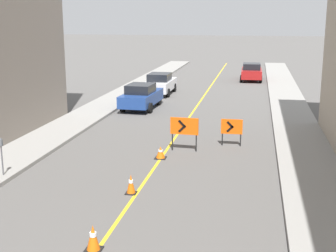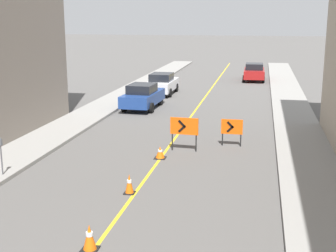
{
  "view_description": "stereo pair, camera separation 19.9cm",
  "coord_description": "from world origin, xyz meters",
  "px_view_note": "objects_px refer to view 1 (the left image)",
  "views": [
    {
      "loc": [
        3.74,
        1.85,
        5.72
      ],
      "look_at": [
        -0.01,
        21.65,
        1.0
      ],
      "focal_mm": 50.0,
      "sensor_mm": 36.0,
      "label": 1
    },
    {
      "loc": [
        3.94,
        1.89,
        5.72
      ],
      "look_at": [
        -0.01,
        21.65,
        1.0
      ],
      "focal_mm": 50.0,
      "sensor_mm": 36.0,
      "label": 2
    }
  ],
  "objects_px": {
    "parked_car_curb_mid": "(160,84)",
    "traffic_cone_third": "(93,238)",
    "parking_meter_near_curb": "(1,149)",
    "arrow_barricade_primary": "(184,127)",
    "parked_car_curb_near": "(141,96)",
    "arrow_barricade_secondary": "(232,128)",
    "parked_car_curb_far": "(252,72)",
    "traffic_cone_fifth": "(160,153)",
    "traffic_cone_fourth": "(131,184)"
  },
  "relations": [
    {
      "from": "traffic_cone_fourth",
      "to": "traffic_cone_third",
      "type": "bearing_deg",
      "value": -88.73
    },
    {
      "from": "traffic_cone_fifth",
      "to": "parking_meter_near_curb",
      "type": "height_order",
      "value": "parking_meter_near_curb"
    },
    {
      "from": "arrow_barricade_primary",
      "to": "parked_car_curb_near",
      "type": "xyz_separation_m",
      "value": [
        -4.16,
        9.01,
        -0.25
      ]
    },
    {
      "from": "traffic_cone_third",
      "to": "traffic_cone_fifth",
      "type": "relative_size",
      "value": 1.35
    },
    {
      "from": "parked_car_curb_near",
      "to": "parked_car_curb_far",
      "type": "xyz_separation_m",
      "value": [
        6.68,
        14.93,
        0.0
      ]
    },
    {
      "from": "traffic_cone_fourth",
      "to": "parked_car_curb_far",
      "type": "distance_m",
      "value": 29.5
    },
    {
      "from": "traffic_cone_fourth",
      "to": "traffic_cone_fifth",
      "type": "relative_size",
      "value": 1.32
    },
    {
      "from": "traffic_cone_fifth",
      "to": "arrow_barricade_primary",
      "type": "xyz_separation_m",
      "value": [
        0.79,
        1.29,
        0.8
      ]
    },
    {
      "from": "traffic_cone_third",
      "to": "arrow_barricade_secondary",
      "type": "height_order",
      "value": "arrow_barricade_secondary"
    },
    {
      "from": "traffic_cone_fourth",
      "to": "arrow_barricade_primary",
      "type": "xyz_separation_m",
      "value": [
        0.95,
        5.34,
        0.72
      ]
    },
    {
      "from": "traffic_cone_fourth",
      "to": "traffic_cone_fifth",
      "type": "bearing_deg",
      "value": 87.69
    },
    {
      "from": "arrow_barricade_primary",
      "to": "parked_car_curb_near",
      "type": "height_order",
      "value": "parked_car_curb_near"
    },
    {
      "from": "parked_car_curb_mid",
      "to": "traffic_cone_third",
      "type": "bearing_deg",
      "value": -81.58
    },
    {
      "from": "parking_meter_near_curb",
      "to": "parked_car_curb_mid",
      "type": "bearing_deg",
      "value": 85.04
    },
    {
      "from": "traffic_cone_third",
      "to": "parked_car_curb_near",
      "type": "xyz_separation_m",
      "value": [
        -3.29,
        18.28,
        0.46
      ]
    },
    {
      "from": "traffic_cone_fifth",
      "to": "arrow_barricade_secondary",
      "type": "bearing_deg",
      "value": 41.99
    },
    {
      "from": "traffic_cone_third",
      "to": "parked_car_curb_near",
      "type": "relative_size",
      "value": 0.16
    },
    {
      "from": "arrow_barricade_primary",
      "to": "parking_meter_near_curb",
      "type": "xyz_separation_m",
      "value": [
        -5.85,
        -4.83,
        0.07
      ]
    },
    {
      "from": "traffic_cone_third",
      "to": "parked_car_curb_mid",
      "type": "distance_m",
      "value": 24.32
    },
    {
      "from": "traffic_cone_third",
      "to": "arrow_barricade_primary",
      "type": "xyz_separation_m",
      "value": [
        0.87,
        9.27,
        0.71
      ]
    },
    {
      "from": "arrow_barricade_primary",
      "to": "arrow_barricade_secondary",
      "type": "bearing_deg",
      "value": 34.49
    },
    {
      "from": "arrow_barricade_primary",
      "to": "traffic_cone_third",
      "type": "bearing_deg",
      "value": -92.13
    },
    {
      "from": "arrow_barricade_secondary",
      "to": "parking_meter_near_curb",
      "type": "distance_m",
      "value": 9.89
    },
    {
      "from": "arrow_barricade_primary",
      "to": "parked_car_curb_far",
      "type": "height_order",
      "value": "parked_car_curb_far"
    },
    {
      "from": "arrow_barricade_secondary",
      "to": "parked_car_curb_near",
      "type": "distance_m",
      "value": 9.93
    },
    {
      "from": "traffic_cone_fourth",
      "to": "arrow_barricade_secondary",
      "type": "bearing_deg",
      "value": 65.87
    },
    {
      "from": "traffic_cone_fourth",
      "to": "arrow_barricade_secondary",
      "type": "relative_size",
      "value": 0.54
    },
    {
      "from": "traffic_cone_fifth",
      "to": "arrow_barricade_secondary",
      "type": "relative_size",
      "value": 0.41
    },
    {
      "from": "parked_car_curb_mid",
      "to": "arrow_barricade_secondary",
      "type": "bearing_deg",
      "value": -65.12
    },
    {
      "from": "arrow_barricade_secondary",
      "to": "parked_car_curb_far",
      "type": "xyz_separation_m",
      "value": [
        0.55,
        22.74,
        -0.05
      ]
    },
    {
      "from": "traffic_cone_fifth",
      "to": "parked_car_curb_near",
      "type": "distance_m",
      "value": 10.85
    },
    {
      "from": "traffic_cone_fifth",
      "to": "parked_car_curb_near",
      "type": "height_order",
      "value": "parked_car_curb_near"
    },
    {
      "from": "parked_car_curb_mid",
      "to": "parked_car_curb_far",
      "type": "relative_size",
      "value": 1.0
    },
    {
      "from": "traffic_cone_fourth",
      "to": "arrow_barricade_primary",
      "type": "bearing_deg",
      "value": 79.88
    },
    {
      "from": "parked_car_curb_near",
      "to": "parked_car_curb_far",
      "type": "distance_m",
      "value": 16.36
    },
    {
      "from": "traffic_cone_fourth",
      "to": "parked_car_curb_far",
      "type": "relative_size",
      "value": 0.15
    },
    {
      "from": "parking_meter_near_curb",
      "to": "traffic_cone_third",
      "type": "bearing_deg",
      "value": -41.67
    },
    {
      "from": "traffic_cone_fourth",
      "to": "parking_meter_near_curb",
      "type": "bearing_deg",
      "value": 174.01
    },
    {
      "from": "parked_car_curb_far",
      "to": "parking_meter_near_curb",
      "type": "bearing_deg",
      "value": -107.23
    },
    {
      "from": "parked_car_curb_near",
      "to": "parked_car_curb_far",
      "type": "bearing_deg",
      "value": 68.68
    },
    {
      "from": "traffic_cone_third",
      "to": "arrow_barricade_secondary",
      "type": "bearing_deg",
      "value": 74.8
    },
    {
      "from": "traffic_cone_fourth",
      "to": "parked_car_curb_near",
      "type": "bearing_deg",
      "value": 102.58
    },
    {
      "from": "traffic_cone_fifth",
      "to": "arrow_barricade_primary",
      "type": "distance_m",
      "value": 1.71
    },
    {
      "from": "arrow_barricade_primary",
      "to": "parking_meter_near_curb",
      "type": "distance_m",
      "value": 7.59
    },
    {
      "from": "parking_meter_near_curb",
      "to": "traffic_cone_fourth",
      "type": "bearing_deg",
      "value": -5.99
    },
    {
      "from": "parked_car_curb_mid",
      "to": "arrow_barricade_primary",
      "type": "bearing_deg",
      "value": -73.7
    },
    {
      "from": "traffic_cone_third",
      "to": "parked_car_curb_far",
      "type": "height_order",
      "value": "parked_car_curb_far"
    },
    {
      "from": "traffic_cone_third",
      "to": "traffic_cone_fifth",
      "type": "xyz_separation_m",
      "value": [
        0.08,
        7.98,
        -0.09
      ]
    },
    {
      "from": "traffic_cone_fourth",
      "to": "parking_meter_near_curb",
      "type": "distance_m",
      "value": 4.99
    },
    {
      "from": "traffic_cone_fifth",
      "to": "parked_car_curb_far",
      "type": "bearing_deg",
      "value": 82.52
    }
  ]
}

